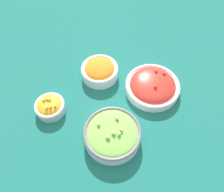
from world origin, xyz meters
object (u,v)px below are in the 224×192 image
bowl_carrots (100,70)px  bowl_squash (50,106)px  bowl_cherry_tomatoes (152,86)px  bowl_lettuce (112,134)px

bowl_carrots → bowl_squash: bowl_carrots is taller
bowl_cherry_tomatoes → bowl_squash: (0.29, -0.27, 0.00)m
bowl_lettuce → bowl_cherry_tomatoes: 0.26m
bowl_squash → bowl_carrots: bearing=166.8°
bowl_carrots → bowl_lettuce: bowl_lettuce is taller
bowl_carrots → bowl_cherry_tomatoes: bearing=104.2°
bowl_cherry_tomatoes → bowl_squash: bearing=-42.8°
bowl_lettuce → bowl_cherry_tomatoes: bearing=176.1°
bowl_carrots → bowl_squash: (0.24, -0.06, -0.01)m
bowl_lettuce → bowl_carrots: bearing=-136.1°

